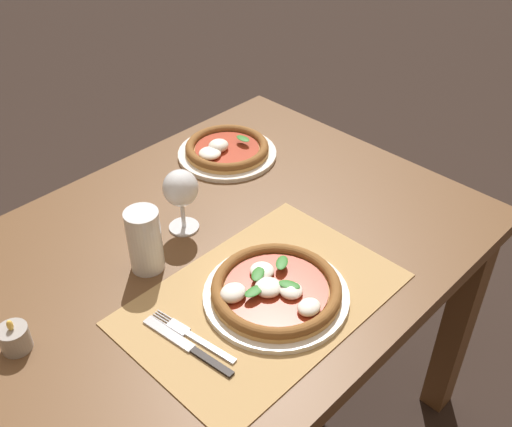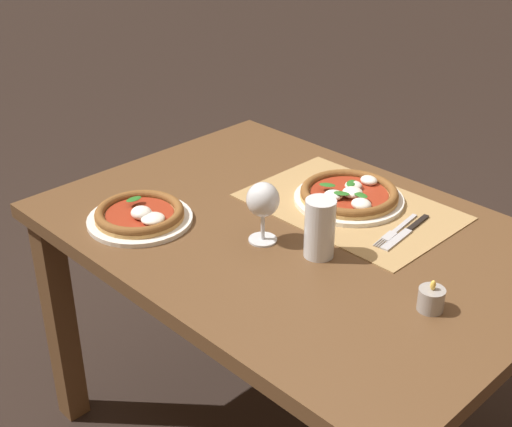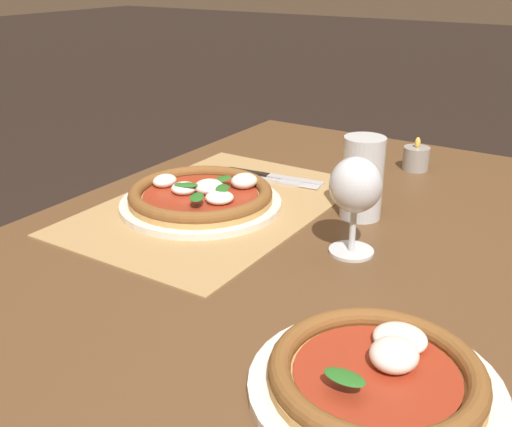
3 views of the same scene
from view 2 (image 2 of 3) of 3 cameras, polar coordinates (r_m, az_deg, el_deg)
name	(u,v)px [view 2 (image 2 of 3)]	position (r m, az deg, el deg)	size (l,w,h in m)	color
dining_table	(295,265)	(1.84, 3.10, -4.14)	(1.26, 0.89, 0.74)	brown
paper_placemat	(350,206)	(1.91, 7.54, 0.57)	(0.55, 0.37, 0.00)	#A88451
pizza_near	(349,195)	(1.92, 7.49, 1.49)	(0.29, 0.29, 0.05)	silver
pizza_far	(140,215)	(1.83, -9.26, -0.14)	(0.27, 0.27, 0.05)	silver
wine_glass	(263,202)	(1.69, 0.56, 0.92)	(0.08, 0.08, 0.16)	silver
pint_glass	(320,229)	(1.65, 5.12, -1.27)	(0.07, 0.07, 0.15)	silver
fork	(396,230)	(1.80, 11.15, -1.34)	(0.04, 0.20, 0.00)	#B7B7BC
knife	(406,232)	(1.80, 11.92, -1.46)	(0.04, 0.22, 0.01)	black
votive_candle	(431,300)	(1.53, 13.82, -6.73)	(0.06, 0.06, 0.07)	gray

